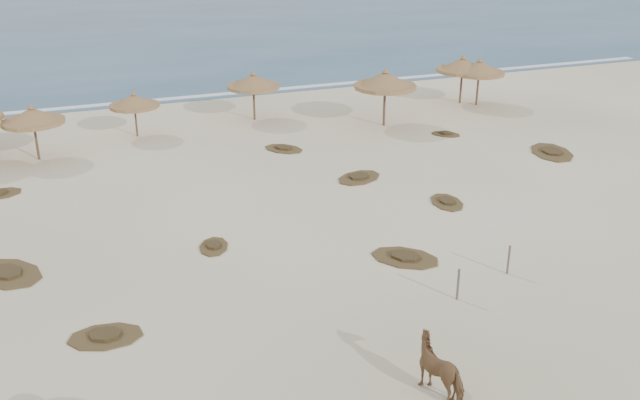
# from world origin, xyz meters

# --- Properties ---
(ground) EXTENTS (160.00, 160.00, 0.00)m
(ground) POSITION_xyz_m (0.00, 0.00, 0.00)
(ground) COLOR #FBEDCE
(ground) RESTS_ON ground
(ocean) EXTENTS (200.00, 100.00, 0.01)m
(ocean) POSITION_xyz_m (0.00, 75.00, 0.00)
(ocean) COLOR navy
(ocean) RESTS_ON ground
(foam_line) EXTENTS (70.00, 0.60, 0.01)m
(foam_line) POSITION_xyz_m (0.00, 26.00, 0.00)
(foam_line) COLOR white
(foam_line) RESTS_ON ground
(palapa_2) EXTENTS (3.77, 3.77, 2.70)m
(palapa_2) POSITION_xyz_m (-8.90, 16.83, 2.10)
(palapa_2) COLOR brown
(palapa_2) RESTS_ON ground
(palapa_3) EXTENTS (3.40, 3.40, 2.40)m
(palapa_3) POSITION_xyz_m (-4.05, 18.88, 1.86)
(palapa_3) COLOR brown
(palapa_3) RESTS_ON ground
(palapa_4) EXTENTS (3.78, 3.78, 2.76)m
(palapa_4) POSITION_xyz_m (2.55, 19.74, 2.15)
(palapa_4) COLOR brown
(palapa_4) RESTS_ON ground
(palapa_5) EXTENTS (3.87, 3.87, 3.17)m
(palapa_5) POSITION_xyz_m (8.87, 16.15, 2.46)
(palapa_5) COLOR brown
(palapa_5) RESTS_ON ground
(palapa_6) EXTENTS (3.99, 3.99, 2.95)m
(palapa_6) POSITION_xyz_m (15.26, 18.80, 2.29)
(palapa_6) COLOR brown
(palapa_6) RESTS_ON ground
(palapa_7) EXTENTS (3.59, 3.59, 2.87)m
(palapa_7) POSITION_xyz_m (15.93, 18.02, 2.22)
(palapa_7) COLOR brown
(palapa_7) RESTS_ON ground
(horse) EXTENTS (1.26, 1.82, 1.40)m
(horse) POSITION_xyz_m (0.22, -5.30, 0.70)
(horse) COLOR brown
(horse) RESTS_ON ground
(fence_post_near) EXTENTS (0.10, 0.10, 1.04)m
(fence_post_near) POSITION_xyz_m (2.93, -1.54, 0.52)
(fence_post_near) COLOR #675B4D
(fence_post_near) RESTS_ON ground
(fence_post_far) EXTENTS (0.08, 0.08, 1.02)m
(fence_post_far) POSITION_xyz_m (5.33, -0.69, 0.51)
(fence_post_far) COLOR #675B4D
(fence_post_far) RESTS_ON ground
(scrub_1) EXTENTS (3.20, 3.35, 0.16)m
(scrub_1) POSITION_xyz_m (-10.08, 5.07, 0.05)
(scrub_1) COLOR brown
(scrub_1) RESTS_ON ground
(scrub_2) EXTENTS (1.44, 1.79, 0.16)m
(scrub_2) POSITION_xyz_m (-3.26, 4.61, 0.05)
(scrub_2) COLOR brown
(scrub_2) RESTS_ON ground
(scrub_3) EXTENTS (2.67, 2.29, 0.16)m
(scrub_3) POSITION_xyz_m (4.30, 9.09, 0.05)
(scrub_3) COLOR brown
(scrub_3) RESTS_ON ground
(scrub_4) EXTENTS (1.53, 2.08, 0.16)m
(scrub_4) POSITION_xyz_m (6.51, 5.25, 0.05)
(scrub_4) COLOR brown
(scrub_4) RESTS_ON ground
(scrub_5) EXTENTS (2.77, 3.40, 0.16)m
(scrub_5) POSITION_xyz_m (14.49, 8.96, 0.05)
(scrub_5) COLOR brown
(scrub_5) RESTS_ON ground
(scrub_7) EXTENTS (2.32, 2.40, 0.16)m
(scrub_7) POSITION_xyz_m (2.43, 14.10, 0.05)
(scrub_7) COLOR brown
(scrub_7) RESTS_ON ground
(scrub_9) EXTENTS (2.80, 2.77, 0.16)m
(scrub_9) POSITION_xyz_m (2.68, 1.45, 0.05)
(scrub_9) COLOR brown
(scrub_9) RESTS_ON ground
(scrub_10) EXTENTS (1.77, 1.76, 0.16)m
(scrub_10) POSITION_xyz_m (11.17, 13.39, 0.05)
(scrub_10) COLOR brown
(scrub_10) RESTS_ON ground
(scrub_11) EXTENTS (2.27, 1.64, 0.16)m
(scrub_11) POSITION_xyz_m (-7.36, 0.11, 0.05)
(scrub_11) COLOR brown
(scrub_11) RESTS_ON ground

